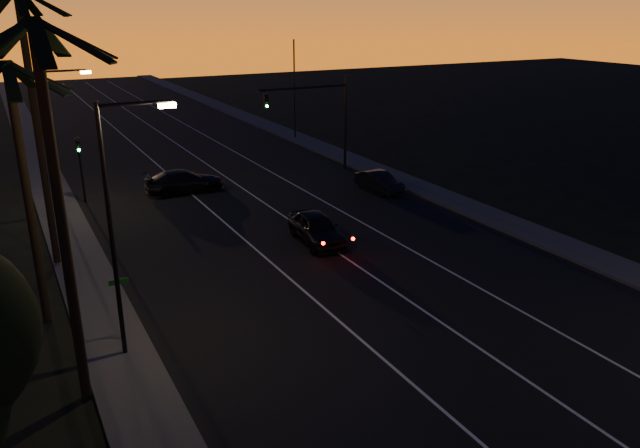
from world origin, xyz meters
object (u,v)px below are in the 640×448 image
lead_car (317,228)px  signal_mast (318,108)px  right_car (379,182)px  cross_car (185,181)px

lead_car → signal_mast: bearing=62.3°
signal_mast → lead_car: signal_mast is taller
signal_mast → lead_car: (-6.91, -13.14, -3.98)m
right_car → lead_car: bearing=-141.1°
signal_mast → cross_car: 11.14m
lead_car → right_car: 10.52m
right_car → cross_car: size_ratio=0.78×
signal_mast → cross_car: bearing=-176.0°
signal_mast → lead_car: 15.36m
lead_car → cross_car: lead_car is taller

